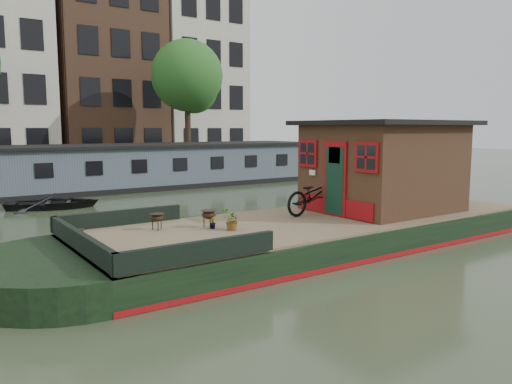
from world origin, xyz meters
TOP-DOWN VIEW (x-y plane):
  - ground at (0.00, 0.00)m, footprint 120.00×120.00m
  - houseboat_hull at (-1.33, 0.00)m, footprint 14.01×4.02m
  - houseboat_deck at (0.00, 0.00)m, footprint 11.80×3.80m
  - bow_bulwark at (-5.07, 0.00)m, footprint 3.00×4.00m
  - cabin at (2.19, 0.00)m, footprint 4.00×3.50m
  - bicycle at (0.20, 0.53)m, footprint 1.97×0.84m
  - potted_plant_b at (-2.94, 0.37)m, footprint 0.16×0.18m
  - potted_plant_c at (-2.68, -0.03)m, footprint 0.48×0.45m
  - potted_plant_e at (-4.82, -1.68)m, footprint 0.13×0.17m
  - brazier_front at (-2.93, 0.52)m, footprint 0.43×0.43m
  - brazier_rear at (-4.00, 0.93)m, footprint 0.35×0.35m
  - bollard_port at (-5.60, 1.11)m, footprint 0.16×0.16m
  - bollard_stbd at (-5.44, -1.70)m, footprint 0.18×0.18m
  - dinghy at (-4.23, 9.69)m, footprint 3.74×3.18m
  - far_houseboat at (0.00, 14.00)m, footprint 20.40×4.40m
  - quay at (0.00, 20.50)m, footprint 60.00×6.00m
  - townhouse_row at (0.15, 27.50)m, footprint 27.25×8.00m
  - tree_right at (6.14, 19.07)m, footprint 4.40×4.40m

SIDE VIEW (x-z plane):
  - ground at x=0.00m, z-range 0.00..0.00m
  - houseboat_hull at x=-1.33m, z-range -0.03..0.57m
  - dinghy at x=-4.23m, z-range 0.00..0.66m
  - quay at x=0.00m, z-range 0.00..0.90m
  - houseboat_deck at x=0.00m, z-range 0.60..0.65m
  - bollard_port at x=-5.60m, z-range 0.65..0.83m
  - bollard_stbd at x=-5.44m, z-range 0.65..0.85m
  - potted_plant_b at x=-2.94m, z-range 0.65..0.94m
  - potted_plant_e at x=-4.82m, z-range 0.65..0.94m
  - bow_bulwark at x=-5.07m, z-range 0.65..1.00m
  - brazier_rear at x=-4.00m, z-range 0.65..1.02m
  - brazier_front at x=-2.93m, z-range 0.65..1.04m
  - potted_plant_c at x=-2.68m, z-range 0.65..1.10m
  - far_houseboat at x=0.00m, z-range -0.09..2.02m
  - bicycle at x=0.20m, z-range 0.65..1.66m
  - cabin at x=2.19m, z-range 0.67..3.09m
  - tree_right at x=6.14m, z-range 2.19..9.59m
  - townhouse_row at x=0.15m, z-range -0.35..16.15m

